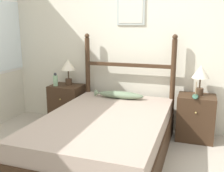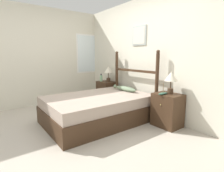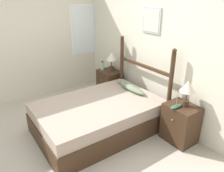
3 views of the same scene
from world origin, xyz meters
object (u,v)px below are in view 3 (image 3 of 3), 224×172
(nightstand_left, at_px, (109,84))
(fish_pillow, at_px, (131,88))
(bed, at_px, (99,116))
(bottle, at_px, (102,66))
(table_lamp_right, at_px, (188,88))
(model_boat, at_px, (176,106))
(table_lamp_left, at_px, (111,58))
(nightstand_right, at_px, (180,123))

(nightstand_left, xyz_separation_m, fish_pillow, (0.92, -0.14, 0.27))
(fish_pillow, bearing_deg, bed, -85.41)
(bed, relative_size, bottle, 9.79)
(table_lamp_right, bearing_deg, fish_pillow, -171.22)
(table_lamp_right, distance_m, model_boat, 0.31)
(table_lamp_right, relative_size, fish_pillow, 0.57)
(table_lamp_right, relative_size, bottle, 1.96)
(table_lamp_left, height_order, fish_pillow, table_lamp_left)
(nightstand_left, bearing_deg, model_boat, -3.69)
(bottle, distance_m, model_boat, 2.08)
(model_boat, xyz_separation_m, fish_pillow, (-1.02, -0.01, -0.06))
(bed, height_order, model_boat, model_boat)
(table_lamp_right, xyz_separation_m, fish_pillow, (-1.06, -0.16, -0.33))
(nightstand_right, distance_m, table_lamp_right, 0.60)
(table_lamp_right, bearing_deg, nightstand_right, -132.62)
(table_lamp_right, bearing_deg, model_boat, -106.52)
(nightstand_left, height_order, model_boat, model_boat)
(nightstand_right, relative_size, table_lamp_right, 1.52)
(nightstand_right, xyz_separation_m, model_boat, (-0.02, -0.12, 0.33))
(bottle, height_order, fish_pillow, bottle)
(table_lamp_left, bearing_deg, table_lamp_right, -0.53)
(model_boat, distance_m, fish_pillow, 1.02)
(table_lamp_right, bearing_deg, table_lamp_left, 179.47)
(table_lamp_right, distance_m, bottle, 2.13)
(bed, relative_size, fish_pillow, 2.82)
(nightstand_right, height_order, fish_pillow, fish_pillow)
(fish_pillow, bearing_deg, model_boat, 0.80)
(nightstand_left, distance_m, table_lamp_right, 2.07)
(model_boat, bearing_deg, bed, -141.35)
(nightstand_left, xyz_separation_m, table_lamp_right, (1.98, 0.03, 0.60))
(nightstand_right, bearing_deg, bottle, -177.63)
(bed, distance_m, table_lamp_left, 1.49)
(table_lamp_left, height_order, bottle, table_lamp_left)
(table_lamp_left, distance_m, fish_pillow, 0.97)
(nightstand_right, relative_size, fish_pillow, 0.86)
(nightstand_right, bearing_deg, model_boat, -99.73)
(table_lamp_right, xyz_separation_m, bottle, (-2.12, -0.11, -0.20))
(table_lamp_left, relative_size, table_lamp_right, 1.00)
(table_lamp_left, bearing_deg, bed, -44.29)
(bed, bearing_deg, table_lamp_left, 135.71)
(fish_pillow, bearing_deg, table_lamp_right, 8.78)
(bed, bearing_deg, table_lamp_right, 42.42)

